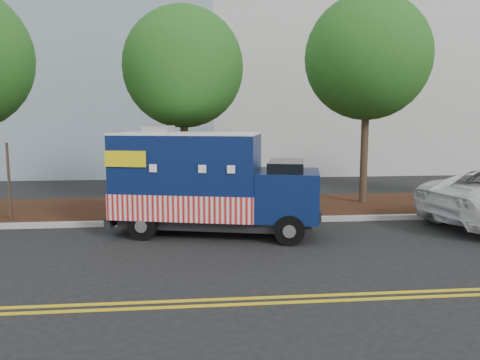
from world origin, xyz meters
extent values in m
plane|color=black|center=(0.00, 0.00, 0.00)|extent=(120.00, 120.00, 0.00)
cube|color=#9E9E99|center=(0.00, 1.40, 0.07)|extent=(120.00, 0.18, 0.15)
cube|color=black|center=(0.00, 3.50, 0.07)|extent=(120.00, 4.00, 0.15)
cube|color=gold|center=(0.00, -4.45, 0.01)|extent=(120.00, 0.10, 0.01)
cube|color=gold|center=(0.00, -4.70, 0.01)|extent=(120.00, 0.10, 0.01)
cylinder|color=#38281C|center=(0.61, 3.30, 1.87)|extent=(0.26, 0.26, 3.75)
sphere|color=#1C4F16|center=(0.61, 3.30, 4.72)|extent=(3.87, 3.87, 3.87)
cylinder|color=#38281C|center=(6.83, 3.64, 2.04)|extent=(0.26, 0.26, 4.09)
sphere|color=#1C4F16|center=(6.83, 3.64, 5.15)|extent=(4.25, 4.25, 4.25)
cube|color=#473828|center=(-4.43, 1.89, 1.20)|extent=(0.06, 0.06, 2.40)
cube|color=black|center=(1.52, 0.22, 0.37)|extent=(5.24, 2.83, 0.25)
cube|color=#0A1848|center=(0.74, 0.41, 1.60)|extent=(4.11, 2.88, 2.13)
cube|color=#BB0C0C|center=(0.74, 0.41, 0.84)|extent=(4.16, 2.94, 0.67)
cube|color=white|center=(0.74, 0.41, 2.68)|extent=(4.11, 2.88, 0.05)
cube|color=#B7B7BA|center=(-0.03, 0.60, 2.80)|extent=(0.86, 0.86, 0.20)
cube|color=#0A1848|center=(3.33, -0.23, 1.11)|extent=(2.01, 2.24, 1.24)
cube|color=black|center=(3.29, -0.22, 1.71)|extent=(1.28, 1.90, 0.58)
cube|color=black|center=(4.13, -0.42, 0.69)|extent=(0.49, 1.74, 0.27)
cube|color=black|center=(-1.11, 0.86, 0.40)|extent=(0.63, 1.98, 0.25)
cube|color=#B7B7BA|center=(-1.09, 0.86, 1.64)|extent=(0.42, 1.56, 1.69)
cube|color=#B7B7BA|center=(1.26, 1.37, 1.64)|extent=(1.56, 0.42, 0.98)
cube|color=yellow|center=(-0.80, -0.30, 2.09)|extent=(1.04, 0.27, 0.40)
cube|color=yellow|center=(-0.30, 1.75, 2.09)|extent=(1.04, 0.27, 0.40)
cylinder|color=black|center=(3.20, -1.13, 0.37)|extent=(0.78, 0.42, 0.75)
cylinder|color=black|center=(3.64, 0.63, 0.37)|extent=(0.78, 0.42, 0.75)
cylinder|color=black|center=(-0.42, -0.24, 0.37)|extent=(0.78, 0.42, 0.75)
cylinder|color=black|center=(0.01, 1.52, 0.37)|extent=(0.78, 0.42, 0.75)
camera|label=1|loc=(0.85, -12.11, 3.08)|focal=35.00mm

